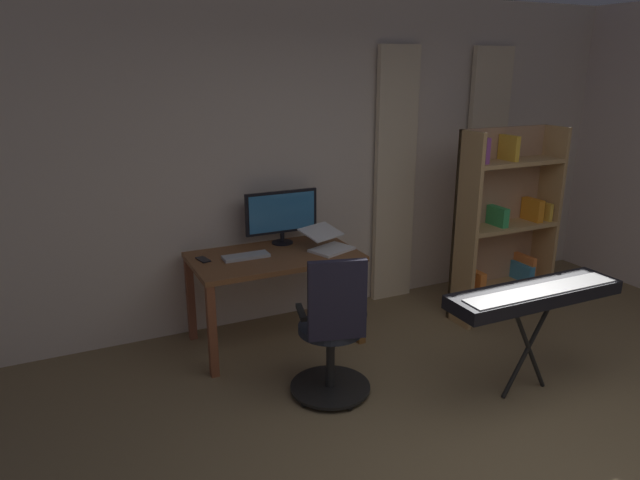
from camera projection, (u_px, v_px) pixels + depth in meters
The scene contains 12 objects.
back_room_partition at pixel (328, 159), 5.07m from camera, with size 6.21×0.10×2.78m, color beige.
curtain_left_panel at pixel (484, 170), 5.74m from camera, with size 0.45×0.06×2.36m, color beige.
curtain_right_panel at pixel (395, 178), 5.30m from camera, with size 0.41×0.06×2.36m, color beige.
desk at pixel (275, 266), 4.54m from camera, with size 1.31×0.74×0.75m.
office_chair at pixel (333, 335), 3.78m from camera, with size 0.56×0.56×1.04m.
computer_monitor at pixel (282, 214), 4.73m from camera, with size 0.63×0.18×0.45m.
computer_keyboard at pixel (246, 256), 4.43m from camera, with size 0.36×0.13×0.02m, color #B7BCC1.
laptop at pixel (328, 243), 4.62m from camera, with size 0.43×0.44×0.17m.
computer_mouse at pixel (311, 235), 4.96m from camera, with size 0.06×0.10×0.04m, color white.
cell_phone_face_up at pixel (203, 260), 4.38m from camera, with size 0.07×0.14×0.01m, color black.
bookshelf at pixel (503, 225), 5.03m from camera, with size 0.95×0.30×1.68m.
piano_keyboard at pixel (535, 296), 3.77m from camera, with size 1.27×0.33×0.79m.
Camera 1 is at (2.24, 1.52, 2.18)m, focal length 32.00 mm.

